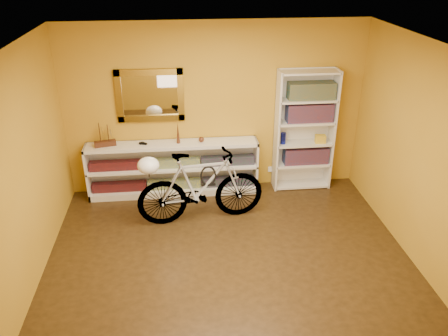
{
  "coord_description": "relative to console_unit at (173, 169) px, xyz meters",
  "views": [
    {
      "loc": [
        -0.54,
        -4.44,
        3.51
      ],
      "look_at": [
        0.0,
        0.7,
        0.95
      ],
      "focal_mm": 36.08,
      "sensor_mm": 36.0,
      "label": 1
    }
  ],
  "objects": [
    {
      "name": "cd_row_lower",
      "position": [
        0.0,
        -0.02,
        -0.26
      ],
      "size": [
        2.5,
        0.13,
        0.14
      ],
      "primitive_type": "cube",
      "color": "black",
      "rests_on": "console_unit"
    },
    {
      "name": "book_row_c",
      "position": [
        2.08,
        0.03,
        1.16
      ],
      "size": [
        0.7,
        0.22,
        0.25
      ],
      "primitive_type": "cube",
      "color": "#194E58",
      "rests_on": "bookcase"
    },
    {
      "name": "right_wall",
      "position": [
        2.92,
        -1.81,
        0.88
      ],
      "size": [
        0.01,
        4.0,
        2.6
      ],
      "primitive_type": "cube",
      "color": "#B6841B",
      "rests_on": "ground"
    },
    {
      "name": "bicycle",
      "position": [
        0.38,
        -0.82,
        0.11
      ],
      "size": [
        0.68,
        1.84,
        1.06
      ],
      "primitive_type": "imported",
      "rotation": [
        0.0,
        0.0,
        1.69
      ],
      "color": "silver",
      "rests_on": "floor"
    },
    {
      "name": "toy_car",
      "position": [
        -0.43,
        0.0,
        0.43
      ],
      "size": [
        0.0,
        0.0,
        0.0
      ],
      "primitive_type": "imported",
      "rotation": [
        0.0,
        0.0,
        1.31
      ],
      "color": "black",
      "rests_on": "console_unit"
    },
    {
      "name": "left_wall",
      "position": [
        -1.59,
        -1.81,
        0.88
      ],
      "size": [
        0.01,
        4.0,
        2.6
      ],
      "primitive_type": "cube",
      "color": "#B6841B",
      "rests_on": "ground"
    },
    {
      "name": "console_unit",
      "position": [
        0.0,
        0.0,
        0.0
      ],
      "size": [
        2.6,
        0.35,
        0.85
      ],
      "primitive_type": null,
      "color": "silver",
      "rests_on": "floor"
    },
    {
      "name": "floor",
      "position": [
        0.67,
        -1.81,
        -0.43
      ],
      "size": [
        4.5,
        4.0,
        0.01
      ],
      "primitive_type": "cube",
      "color": "black",
      "rests_on": "ground"
    },
    {
      "name": "book_row_b",
      "position": [
        2.08,
        0.03,
        0.83
      ],
      "size": [
        0.7,
        0.22,
        0.28
      ],
      "primitive_type": "cube",
      "color": "maroon",
      "rests_on": "bookcase"
    },
    {
      "name": "bronze_ornament",
      "position": [
        0.1,
        0.0,
        0.59
      ],
      "size": [
        0.05,
        0.05,
        0.32
      ],
      "primitive_type": "cone",
      "color": "#592F1E",
      "rests_on": "console_unit"
    },
    {
      "name": "back_wall",
      "position": [
        0.67,
        0.19,
        0.88
      ],
      "size": [
        4.5,
        0.01,
        2.6
      ],
      "primitive_type": "cube",
      "color": "#B6841B",
      "rests_on": "ground"
    },
    {
      "name": "bookcase",
      "position": [
        2.03,
        0.03,
        0.52
      ],
      "size": [
        0.9,
        0.3,
        1.9
      ],
      "primitive_type": null,
      "color": "silver",
      "rests_on": "floor"
    },
    {
      "name": "u_lock",
      "position": [
        0.49,
        -0.81,
        0.26
      ],
      "size": [
        0.22,
        0.02,
        0.22
      ],
      "primitive_type": "torus",
      "rotation": [
        1.57,
        0.0,
        0.0
      ],
      "color": "black",
      "rests_on": "bicycle"
    },
    {
      "name": "travel_mug",
      "position": [
        1.7,
        0.01,
        0.43
      ],
      "size": [
        0.08,
        0.08,
        0.18
      ],
      "primitive_type": "cylinder",
      "color": "#161E98",
      "rests_on": "bookcase"
    },
    {
      "name": "cd_row_upper",
      "position": [
        0.0,
        -0.02,
        0.11
      ],
      "size": [
        2.5,
        0.13,
        0.14
      ],
      "primitive_type": "cube",
      "color": "navy",
      "rests_on": "console_unit"
    },
    {
      "name": "gilt_mirror",
      "position": [
        -0.28,
        0.15,
        1.12
      ],
      "size": [
        0.98,
        0.06,
        0.78
      ],
      "primitive_type": "cube",
      "color": "#7F6017",
      "rests_on": "back_wall"
    },
    {
      "name": "ceiling",
      "position": [
        0.67,
        -1.81,
        2.18
      ],
      "size": [
        4.5,
        4.0,
        0.01
      ],
      "primitive_type": "cube",
      "color": "silver",
      "rests_on": "ground"
    },
    {
      "name": "decorative_orb",
      "position": [
        0.44,
        0.0,
        0.47
      ],
      "size": [
        0.08,
        0.08,
        0.08
      ],
      "primitive_type": "sphere",
      "color": "#592F1E",
      "rests_on": "console_unit"
    },
    {
      "name": "yellow_bag",
      "position": [
        2.28,
        -0.01,
        0.4
      ],
      "size": [
        0.17,
        0.12,
        0.12
      ],
      "primitive_type": "cube",
      "rotation": [
        0.0,
        0.0,
        -0.11
      ],
      "color": "gold",
      "rests_on": "bookcase"
    },
    {
      "name": "red_tin",
      "position": [
        1.83,
        0.06,
        1.14
      ],
      "size": [
        0.19,
        0.19,
        0.19
      ],
      "primitive_type": "cube",
      "rotation": [
        0.0,
        0.0,
        0.37
      ],
      "color": "maroon",
      "rests_on": "bookcase"
    },
    {
      "name": "model_ship",
      "position": [
        -0.98,
        0.0,
        0.61
      ],
      "size": [
        0.33,
        0.19,
        0.37
      ],
      "primitive_type": null,
      "rotation": [
        0.0,
        0.0,
        0.23
      ],
      "color": "#381B0F",
      "rests_on": "console_unit"
    },
    {
      "name": "helmet",
      "position": [
        -0.3,
        -0.9,
        0.51
      ],
      "size": [
        0.29,
        0.28,
        0.22
      ],
      "primitive_type": "ellipsoid",
      "color": "white",
      "rests_on": "bicycle"
    },
    {
      "name": "wall_socket",
      "position": [
        1.57,
        0.17,
        -0.17
      ],
      "size": [
        0.09,
        0.02,
        0.09
      ],
      "primitive_type": "cube",
      "color": "silver",
      "rests_on": "back_wall"
    },
    {
      "name": "book_row_a",
      "position": [
        2.08,
        0.03,
        0.12
      ],
      "size": [
        0.7,
        0.22,
        0.26
      ],
      "primitive_type": "cube",
      "color": "maroon",
      "rests_on": "bookcase"
    }
  ]
}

